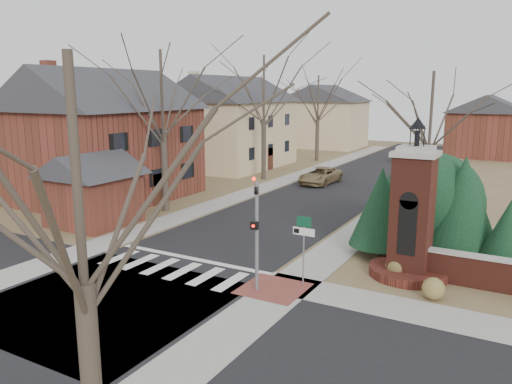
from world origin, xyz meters
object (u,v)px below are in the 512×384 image
Objects in this scene: traffic_signal_pole at (256,225)px; pickup_truck at (320,176)px; sign_post at (304,237)px; distant_car at (409,156)px; brick_gate_monument at (411,225)px.

traffic_signal_pole is 22.85m from pickup_truck.
sign_post reaches higher than distant_car.
pickup_truck is at bearing 122.20° from brick_gate_monument.
sign_post is 36.56m from distant_car.
traffic_signal_pole is at bearing -70.87° from pickup_truck.
brick_gate_monument reaches higher than distant_car.
traffic_signal_pole is 2.02m from sign_post.
traffic_signal_pole reaches higher than distant_car.
pickup_truck is at bearing 76.54° from distant_car.
traffic_signal_pole is 37.88m from distant_car.
distant_car is at bearing 96.27° from sign_post.
pickup_truck is 1.14× the size of distant_car.
traffic_signal_pole is 0.69× the size of brick_gate_monument.
brick_gate_monument is 1.36× the size of pickup_truck.
sign_post is 0.66× the size of distant_car.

